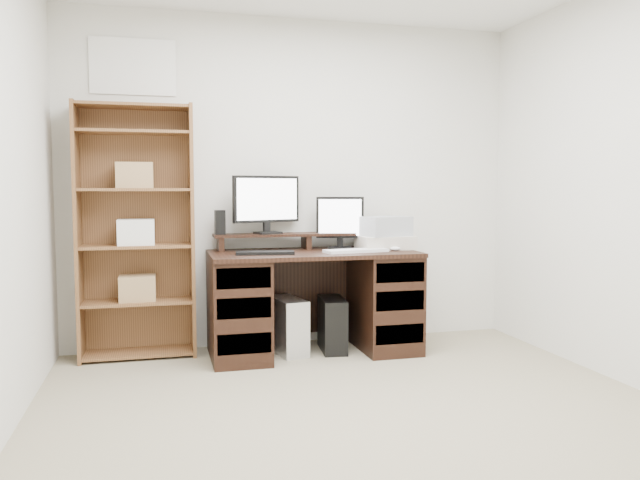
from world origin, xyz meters
name	(u,v)px	position (x,y,z in m)	size (l,w,h in m)	color
room	(384,179)	(0.00, 0.00, 1.25)	(3.54, 4.04, 2.54)	gray
desk	(313,300)	(0.06, 1.64, 0.39)	(1.50, 0.70, 0.75)	black
riser_shelf	(306,236)	(0.06, 1.85, 0.84)	(1.40, 0.22, 0.12)	black
monitor_wide	(267,201)	(-0.25, 1.85, 1.11)	(0.53, 0.22, 0.43)	black
monitor_small	(340,220)	(0.31, 1.79, 0.96)	(0.35, 0.18, 0.39)	black
speaker	(220,222)	(-0.59, 1.86, 0.96)	(0.07, 0.07, 0.18)	black
keyboard_black	(265,253)	(-0.32, 1.52, 0.76)	(0.40, 0.13, 0.02)	black
keyboard_white	(356,251)	(0.34, 1.50, 0.76)	(0.47, 0.14, 0.02)	silver
mouse	(395,249)	(0.65, 1.52, 0.77)	(0.08, 0.05, 0.03)	silver
printer	(385,242)	(0.63, 1.68, 0.80)	(0.40, 0.30, 0.10)	beige
basket	(385,226)	(0.63, 1.68, 0.92)	(0.34, 0.25, 0.15)	#9A9FA4
tower_silver	(288,326)	(-0.13, 1.67, 0.20)	(0.18, 0.41, 0.41)	silver
tower_black	(332,324)	(0.21, 1.66, 0.20)	(0.21, 0.41, 0.39)	black
bookshelf	(136,229)	(-1.19, 1.86, 0.92)	(0.80, 0.30, 1.80)	brown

